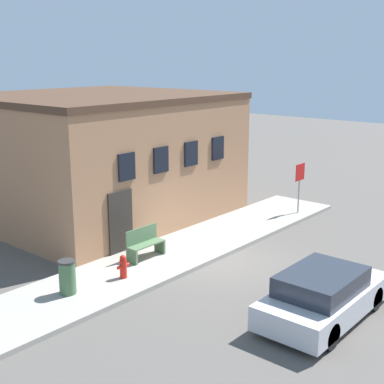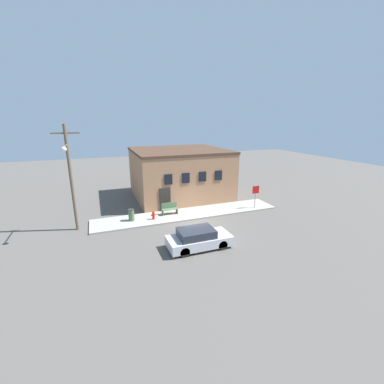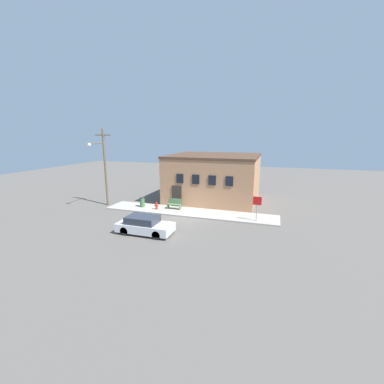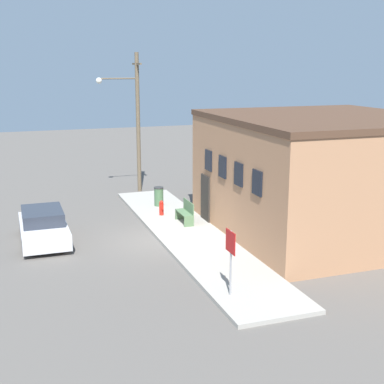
% 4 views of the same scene
% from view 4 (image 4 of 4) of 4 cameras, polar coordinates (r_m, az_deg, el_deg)
% --- Properties ---
extents(ground_plane, '(80.00, 80.00, 0.00)m').
position_cam_4_polar(ground_plane, '(21.99, -3.68, -5.17)').
color(ground_plane, '#56514C').
extents(sidewalk, '(16.06, 2.76, 0.14)m').
position_cam_4_polar(sidewalk, '(22.35, -0.27, -4.64)').
color(sidewalk, '#9E998E').
rests_on(sidewalk, ground).
extents(brick_building, '(9.26, 8.66, 4.98)m').
position_cam_4_polar(brick_building, '(23.26, 13.86, 1.85)').
color(brick_building, '#A87551').
rests_on(brick_building, ground).
extents(fire_hydrant, '(0.43, 0.21, 0.70)m').
position_cam_4_polar(fire_hydrant, '(25.01, -3.28, -1.69)').
color(fire_hydrant, red).
rests_on(fire_hydrant, sidewalk).
extents(stop_sign, '(0.68, 0.06, 2.05)m').
position_cam_4_polar(stop_sign, '(16.17, 4.14, -6.23)').
color(stop_sign, gray).
rests_on(stop_sign, sidewalk).
extents(bench, '(1.33, 0.44, 0.99)m').
position_cam_4_polar(bench, '(23.75, -0.67, -2.21)').
color(bench, '#4C6B47').
rests_on(bench, sidewalk).
extents(trash_bin, '(0.47, 0.47, 0.94)m').
position_cam_4_polar(trash_bin, '(26.66, -3.56, -0.46)').
color(trash_bin, '#426642').
rests_on(trash_bin, sidewalk).
extents(utility_pole, '(1.80, 2.35, 7.65)m').
position_cam_4_polar(utility_pole, '(29.83, -6.13, 7.98)').
color(utility_pole, brown).
rests_on(utility_pole, ground).
extents(parked_car, '(4.07, 1.80, 1.29)m').
position_cam_4_polar(parked_car, '(22.48, -15.57, -3.56)').
color(parked_car, black).
rests_on(parked_car, ground).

